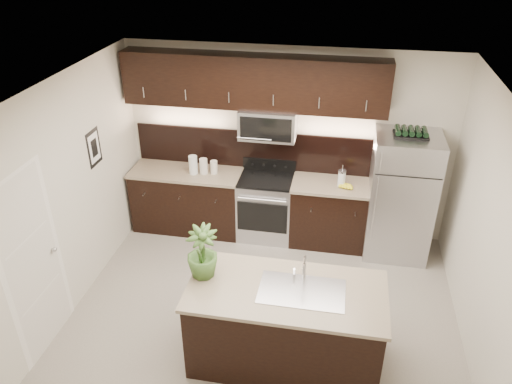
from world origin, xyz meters
TOP-DOWN VIEW (x-y plane):
  - ground at (0.00, 0.00)m, footprint 4.50×4.50m
  - room_walls at (-0.11, -0.04)m, footprint 4.52×4.02m
  - counter_run at (-0.46, 1.69)m, footprint 3.51×0.65m
  - upper_fixtures at (-0.43, 1.84)m, footprint 3.49×0.40m
  - island at (0.33, -0.60)m, footprint 1.96×0.96m
  - sink_faucet at (0.48, -0.59)m, footprint 0.84×0.50m
  - refrigerator at (1.58, 1.63)m, footprint 0.84×0.75m
  - wine_rack at (1.58, 1.63)m, footprint 0.43×0.27m
  - plant at (-0.53, -0.53)m, footprint 0.32×0.32m
  - canisters at (-1.18, 1.66)m, footprint 0.40×0.17m
  - french_press at (0.78, 1.64)m, footprint 0.11×0.11m
  - bananas at (0.80, 1.61)m, footprint 0.23×0.19m

SIDE VIEW (x-z plane):
  - ground at x=0.00m, z-range 0.00..0.00m
  - counter_run at x=-0.46m, z-range 0.00..0.94m
  - island at x=0.33m, z-range 0.00..0.94m
  - refrigerator at x=1.58m, z-range 0.00..1.73m
  - sink_faucet at x=0.48m, z-range 0.81..1.10m
  - bananas at x=0.80m, z-range 0.94..1.00m
  - french_press at x=0.78m, z-range 0.90..1.21m
  - canisters at x=-1.18m, z-range 0.92..1.19m
  - plant at x=-0.53m, z-range 0.94..1.51m
  - room_walls at x=-0.11m, z-range 0.34..3.05m
  - wine_rack at x=1.58m, z-range 1.73..1.83m
  - upper_fixtures at x=-0.43m, z-range 1.31..2.97m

